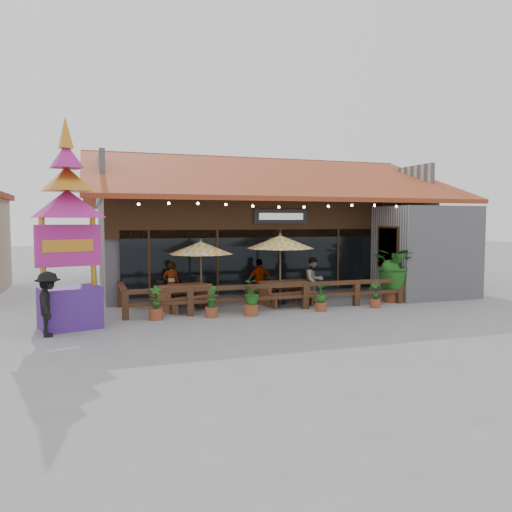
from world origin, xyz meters
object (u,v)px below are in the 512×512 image
object	(u,v)px
picnic_table_left	(184,293)
pedestrian	(48,304)
picnic_table_right	(285,289)
umbrella_left	(201,248)
thai_sign_tower	(67,209)
umbrella_right	(280,242)
tropical_plant	(392,265)

from	to	relation	value
picnic_table_left	pedestrian	world-z (taller)	pedestrian
picnic_table_right	pedestrian	xyz separation A→B (m)	(-7.74, -2.68, 0.27)
umbrella_left	thai_sign_tower	xyz separation A→B (m)	(-4.21, -2.04, 1.26)
umbrella_left	umbrella_right	bearing A→B (deg)	-4.70
umbrella_left	thai_sign_tower	world-z (taller)	thai_sign_tower
picnic_table_left	pedestrian	bearing A→B (deg)	-145.52
picnic_table_right	pedestrian	size ratio (longest dim) A/B	1.14
umbrella_right	picnic_table_right	distance (m)	1.69
umbrella_left	thai_sign_tower	size ratio (longest dim) A/B	0.46
umbrella_right	picnic_table_left	bearing A→B (deg)	178.12
thai_sign_tower	picnic_table_right	bearing A→B (deg)	13.91
umbrella_right	tropical_plant	world-z (taller)	umbrella_right
thai_sign_tower	tropical_plant	size ratio (longest dim) A/B	2.62
picnic_table_left	tropical_plant	distance (m)	7.80
umbrella_left	picnic_table_left	bearing A→B (deg)	-169.17
umbrella_left	picnic_table_left	world-z (taller)	umbrella_left
picnic_table_right	thai_sign_tower	world-z (taller)	thai_sign_tower
picnic_table_left	picnic_table_right	distance (m)	3.66
picnic_table_left	tropical_plant	size ratio (longest dim) A/B	0.91
umbrella_right	tropical_plant	size ratio (longest dim) A/B	1.28
umbrella_right	thai_sign_tower	world-z (taller)	thai_sign_tower
picnic_table_right	thai_sign_tower	distance (m)	7.96
umbrella_left	tropical_plant	bearing A→B (deg)	-7.18
pedestrian	tropical_plant	bearing A→B (deg)	-82.00
picnic_table_right	pedestrian	world-z (taller)	pedestrian
thai_sign_tower	tropical_plant	distance (m)	11.54
pedestrian	thai_sign_tower	bearing A→B (deg)	-31.09
umbrella_left	picnic_table_right	xyz separation A→B (m)	(3.03, -0.24, -1.51)
picnic_table_left	picnic_table_right	xyz separation A→B (m)	(3.66, -0.12, 0.00)
pedestrian	picnic_table_right	bearing A→B (deg)	-72.65
tropical_plant	picnic_table_left	bearing A→B (deg)	174.27
umbrella_right	tropical_plant	distance (m)	4.39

